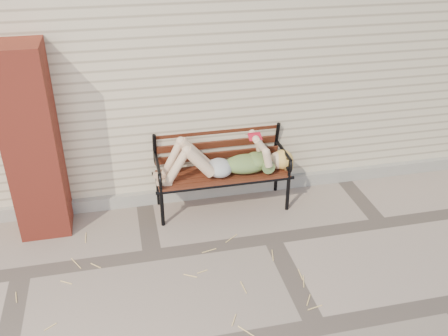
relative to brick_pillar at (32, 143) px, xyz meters
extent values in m
plane|color=gray|center=(2.30, -0.75, -1.00)|extent=(80.00, 80.00, 0.00)
cube|color=beige|center=(2.30, 2.25, 0.50)|extent=(8.00, 4.00, 3.00)
cube|color=#9D968E|center=(2.30, 0.22, -0.93)|extent=(8.00, 0.10, 0.15)
cube|color=#A43425|center=(0.00, 0.00, 0.00)|extent=(0.50, 0.50, 2.00)
cylinder|color=black|center=(1.22, -0.26, -0.78)|extent=(0.04, 0.04, 0.43)
cylinder|color=black|center=(1.22, 0.17, -0.78)|extent=(0.04, 0.04, 0.43)
cylinder|color=black|center=(2.63, -0.26, -0.78)|extent=(0.04, 0.04, 0.43)
cylinder|color=black|center=(2.63, 0.17, -0.78)|extent=(0.04, 0.04, 0.43)
cube|color=#532415|center=(1.92, -0.04, -0.57)|extent=(1.45, 0.47, 0.03)
cylinder|color=black|center=(1.92, -0.26, -0.59)|extent=(1.53, 0.04, 0.04)
cylinder|color=black|center=(1.92, 0.17, -0.59)|extent=(1.53, 0.04, 0.04)
torus|color=black|center=(1.92, 0.28, -0.09)|extent=(0.26, 0.03, 0.26)
ellipsoid|color=#0A3A4A|center=(2.19, -0.07, -0.45)|extent=(0.52, 0.30, 0.20)
ellipsoid|color=#0A3A4A|center=(2.31, -0.07, -0.42)|extent=(0.25, 0.29, 0.15)
ellipsoid|color=#AFAFB4|center=(1.89, -0.07, -0.47)|extent=(0.29, 0.33, 0.18)
sphere|color=beige|center=(2.56, -0.07, -0.45)|extent=(0.21, 0.21, 0.21)
ellipsoid|color=#ECC558|center=(2.61, -0.07, -0.45)|extent=(0.24, 0.24, 0.22)
cube|color=#B11428|center=(2.27, -0.07, -0.09)|extent=(0.13, 0.02, 0.02)
cube|color=beige|center=(2.27, -0.11, -0.12)|extent=(0.13, 0.08, 0.05)
cube|color=beige|center=(2.27, -0.03, -0.12)|extent=(0.13, 0.08, 0.05)
cube|color=#B11428|center=(2.27, -0.11, -0.11)|extent=(0.14, 0.09, 0.05)
cube|color=#B11428|center=(2.27, -0.03, -0.11)|extent=(0.14, 0.09, 0.05)
cylinder|color=#E4BC6F|center=(0.42, -1.11, -0.99)|extent=(0.16, 0.08, 0.01)
cylinder|color=#E4BC6F|center=(1.40, -0.97, -0.99)|extent=(0.08, 0.08, 0.01)
cylinder|color=#E4BC6F|center=(0.30, -1.12, -0.99)|extent=(0.10, 0.02, 0.01)
cylinder|color=#E4BC6F|center=(0.21, -0.37, -0.99)|extent=(0.17, 0.02, 0.01)
cylinder|color=#E4BC6F|center=(2.14, -0.71, -0.99)|extent=(0.01, 0.16, 0.01)
cylinder|color=#E4BC6F|center=(0.60, -1.25, -0.99)|extent=(0.09, 0.08, 0.01)
cylinder|color=#E4BC6F|center=(2.11, -1.74, -0.99)|extent=(0.19, 0.03, 0.01)
cylinder|color=#E4BC6F|center=(0.98, -0.52, -0.99)|extent=(0.08, 0.07, 0.01)
cylinder|color=#E4BC6F|center=(2.01, -1.16, -0.99)|extent=(0.09, 0.08, 0.01)
cylinder|color=#E4BC6F|center=(1.73, -1.52, -0.99)|extent=(0.02, 0.09, 0.01)
cylinder|color=#E4BC6F|center=(0.93, -0.95, -0.99)|extent=(0.05, 0.12, 0.01)
cylinder|color=#E4BC6F|center=(1.92, -1.25, -0.99)|extent=(0.14, 0.06, 0.01)
cylinder|color=#E4BC6F|center=(1.50, -1.04, -0.99)|extent=(0.10, 0.01, 0.01)
cylinder|color=#E4BC6F|center=(0.81, -0.60, -0.99)|extent=(0.02, 0.14, 0.01)
cylinder|color=#E4BC6F|center=(-0.21, -1.10, -0.99)|extent=(0.04, 0.11, 0.01)
cylinder|color=#E4BC6F|center=(2.20, -1.49, -0.99)|extent=(0.05, 0.09, 0.01)
cylinder|color=#E4BC6F|center=(-0.11, -0.38, -0.99)|extent=(0.09, 0.09, 0.01)
camera|label=1|loc=(0.89, -4.76, 2.18)|focal=40.00mm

